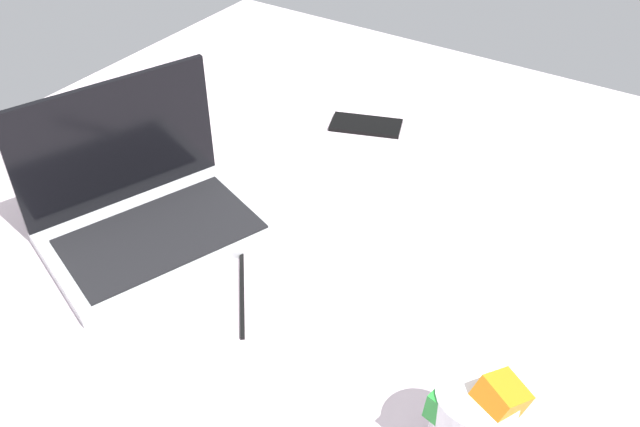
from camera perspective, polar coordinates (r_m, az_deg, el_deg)
bed_mattress at (r=108.59cm, az=-6.03°, el=-8.34°), size 180.00×140.00×18.00cm
laptop at (r=109.83cm, az=-14.55°, el=0.42°), size 38.98×33.13×23.00cm
snack_cup at (r=78.58cm, az=12.72°, el=-16.88°), size 9.00×10.01×13.96cm
cell_phone at (r=136.10cm, az=3.92°, el=7.48°), size 11.19×15.48×0.80cm
charger_cable at (r=98.37cm, az=-6.61°, el=-6.77°), size 13.67×11.07×0.60cm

